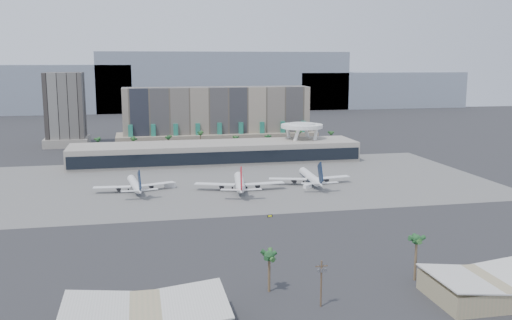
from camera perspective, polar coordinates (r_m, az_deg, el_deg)
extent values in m
plane|color=#232326|center=(236.22, -0.37, -4.92)|extent=(900.00, 900.00, 0.00)
cube|color=#5B5B59|center=(288.84, -2.54, -2.16)|extent=(260.00, 130.00, 0.06)
cube|color=gray|center=(707.46, -22.94, 6.53)|extent=(260.00, 60.00, 55.00)
cube|color=gray|center=(702.13, -3.22, 7.89)|extent=(300.00, 60.00, 70.00)
cube|color=gray|center=(758.88, 12.00, 6.90)|extent=(220.00, 60.00, 45.00)
cube|color=gray|center=(404.49, -3.92, 4.33)|extent=(130.00, 22.00, 42.00)
cube|color=tan|center=(404.42, -3.85, 2.05)|extent=(140.00, 30.00, 10.00)
cube|color=#22755F|center=(390.20, -12.42, 2.14)|extent=(3.00, 2.00, 18.00)
cube|color=#22755F|center=(390.31, -10.22, 2.22)|extent=(3.00, 2.00, 18.00)
cube|color=#22755F|center=(390.99, -8.02, 2.29)|extent=(3.00, 2.00, 18.00)
cube|color=#22755F|center=(392.25, -5.83, 2.36)|extent=(3.00, 2.00, 18.00)
cube|color=#22755F|center=(394.07, -3.66, 2.43)|extent=(3.00, 2.00, 18.00)
cube|color=#22755F|center=(396.45, -1.51, 2.49)|extent=(3.00, 2.00, 18.00)
cube|color=#22755F|center=(399.38, 0.61, 2.55)|extent=(3.00, 2.00, 18.00)
cube|color=#22755F|center=(402.85, 2.70, 2.60)|extent=(3.00, 2.00, 18.00)
cube|color=#22755F|center=(406.84, 4.74, 2.65)|extent=(3.00, 2.00, 18.00)
cube|color=black|center=(428.04, -18.52, 4.82)|extent=(26.00, 26.00, 52.00)
cube|color=#B4AA9E|center=(430.53, -18.35, 1.78)|extent=(30.00, 30.00, 6.00)
cube|color=#B4AA9E|center=(341.21, -4.04, 0.73)|extent=(170.00, 32.00, 12.00)
cube|color=black|center=(325.47, -3.65, 0.20)|extent=(168.00, 0.60, 7.00)
cube|color=black|center=(340.12, -4.06, 1.94)|extent=(170.00, 12.00, 2.50)
cylinder|color=white|center=(365.55, 5.26, 2.13)|extent=(6.98, 6.99, 21.89)
cylinder|color=white|center=(362.04, 3.33, 2.08)|extent=(6.98, 6.99, 21.89)
cylinder|color=white|center=(349.89, 3.87, 1.80)|extent=(6.98, 6.99, 21.89)
cylinder|color=white|center=(353.52, 5.86, 1.85)|extent=(6.98, 6.99, 21.89)
cylinder|color=white|center=(356.55, 4.60, 3.40)|extent=(26.00, 26.00, 2.20)
cylinder|color=white|center=(356.40, 4.60, 3.61)|extent=(16.00, 16.00, 1.20)
cylinder|color=brown|center=(373.59, -15.49, 1.20)|extent=(0.70, 0.70, 12.00)
sphere|color=#1E4B24|center=(372.80, -15.53, 2.07)|extent=(2.80, 2.80, 2.80)
cylinder|color=brown|center=(372.78, -12.11, 1.32)|extent=(0.70, 0.70, 12.00)
sphere|color=#1E4B24|center=(371.99, -12.15, 2.19)|extent=(2.80, 2.80, 2.80)
cylinder|color=brown|center=(373.27, -8.74, 1.44)|extent=(0.70, 0.70, 12.00)
sphere|color=#1E4B24|center=(372.47, -8.76, 2.31)|extent=(2.80, 2.80, 2.80)
cylinder|color=brown|center=(374.94, -5.53, 1.55)|extent=(0.70, 0.70, 12.00)
sphere|color=#1E4B24|center=(374.15, -5.54, 2.41)|extent=(2.80, 2.80, 2.80)
cylinder|color=brown|center=(378.10, -2.06, 1.66)|extent=(0.70, 0.70, 12.00)
sphere|color=#1E4B24|center=(377.32, -2.07, 2.52)|extent=(2.80, 2.80, 2.80)
cylinder|color=brown|center=(382.40, 1.19, 1.76)|extent=(0.70, 0.70, 12.00)
sphere|color=#1E4B24|center=(381.62, 1.19, 2.61)|extent=(2.80, 2.80, 2.80)
cylinder|color=brown|center=(387.90, 4.36, 1.85)|extent=(0.70, 0.70, 12.00)
sphere|color=#1E4B24|center=(387.13, 4.37, 2.69)|extent=(2.80, 2.80, 2.80)
cylinder|color=brown|center=(394.88, 7.57, 1.94)|extent=(0.70, 0.70, 12.00)
sphere|color=#1E4B24|center=(394.13, 7.59, 2.76)|extent=(2.80, 2.80, 2.80)
cube|color=silver|center=(133.63, -14.99, -14.41)|extent=(18.65, 22.60, 2.30)
cube|color=silver|center=(133.67, -7.03, -14.12)|extent=(18.65, 22.60, 2.30)
cube|color=tan|center=(162.17, 22.23, -11.77)|extent=(30.00, 20.00, 5.50)
cube|color=silver|center=(157.13, 20.00, -11.10)|extent=(15.55, 20.60, 1.98)
cylinder|color=#4C3826|center=(145.58, 6.53, -12.20)|extent=(0.44, 0.44, 12.00)
cube|color=#4C3826|center=(143.91, 6.57, -10.50)|extent=(3.20, 0.22, 0.22)
cylinder|color=slate|center=(143.68, 6.26, -10.96)|extent=(0.56, 0.56, 0.90)
cylinder|color=slate|center=(143.95, 6.61, -10.92)|extent=(0.56, 0.56, 0.90)
cylinder|color=slate|center=(144.23, 6.95, -10.89)|extent=(0.56, 0.56, 0.90)
cylinder|color=black|center=(143.41, 6.03, -10.46)|extent=(0.12, 0.12, 0.30)
cylinder|color=black|center=(144.25, 7.11, -10.36)|extent=(0.12, 0.12, 0.30)
cylinder|color=white|center=(273.34, -12.05, -2.35)|extent=(7.06, 26.02, 3.78)
cylinder|color=#0F1D33|center=(273.37, -12.05, -2.38)|extent=(6.91, 25.50, 3.70)
cone|color=white|center=(287.69, -12.43, -1.75)|extent=(4.29, 4.70, 3.78)
cone|color=white|center=(257.14, -11.58, -3.05)|extent=(4.84, 8.91, 3.78)
cube|color=white|center=(271.52, -14.20, -2.64)|extent=(17.24, 5.13, 0.33)
cube|color=white|center=(273.96, -9.87, -2.37)|extent=(17.28, 9.20, 0.33)
cylinder|color=black|center=(272.42, -13.60, -2.78)|extent=(2.55, 4.01, 2.08)
cylinder|color=black|center=(274.19, -10.46, -2.58)|extent=(2.55, 4.01, 2.08)
cube|color=#0F1D33|center=(254.72, -11.57, -2.04)|extent=(1.57, 8.56, 9.94)
cube|color=white|center=(255.63, -12.50, -3.05)|extent=(7.57, 2.16, 0.24)
cube|color=white|center=(256.69, -10.61, -2.93)|extent=(7.83, 4.01, 0.24)
cylinder|color=black|center=(283.65, -12.29, -2.46)|extent=(0.47, 0.47, 1.51)
cylinder|color=black|center=(272.65, -12.64, -2.97)|extent=(0.66, 0.66, 1.51)
cylinder|color=black|center=(273.36, -11.38, -2.89)|extent=(0.66, 0.66, 1.51)
cylinder|color=white|center=(269.64, -1.66, -2.21)|extent=(8.22, 29.16, 4.23)
cylinder|color=#0F1D33|center=(269.68, -1.66, -2.24)|extent=(8.06, 28.58, 4.15)
cone|color=white|center=(285.82, -1.79, -1.51)|extent=(4.85, 5.30, 4.23)
cone|color=white|center=(251.38, -1.50, -3.04)|extent=(5.52, 10.02, 4.23)
cube|color=white|center=(268.58, -4.14, -2.42)|extent=(19.34, 10.50, 0.37)
cube|color=white|center=(269.41, 0.82, -2.36)|extent=(19.29, 5.54, 0.37)
cylinder|color=black|center=(269.32, -3.46, -2.61)|extent=(2.90, 4.51, 2.33)
cylinder|color=black|center=(269.93, 0.14, -2.56)|extent=(2.90, 4.51, 2.33)
cube|color=#A3121D|center=(248.64, -1.49, -1.89)|extent=(1.87, 9.59, 11.14)
cube|color=white|center=(250.09, -2.58, -2.99)|extent=(8.78, 4.57, 0.26)
cube|color=white|center=(250.46, -0.40, -2.96)|extent=(8.46, 2.33, 0.26)
cylinder|color=black|center=(281.26, -1.75, -2.31)|extent=(0.53, 0.53, 1.69)
cylinder|color=black|center=(269.16, -2.37, -2.88)|extent=(0.74, 0.74, 1.69)
cylinder|color=black|center=(269.40, -0.93, -2.86)|extent=(0.74, 0.74, 1.69)
cylinder|color=white|center=(283.96, 5.38, -1.65)|extent=(5.39, 28.12, 4.10)
cylinder|color=#0F1D33|center=(284.00, 5.38, -1.68)|extent=(5.28, 27.55, 4.02)
cone|color=white|center=(299.20, 4.61, -1.04)|extent=(4.31, 4.80, 4.10)
cone|color=white|center=(266.83, 6.35, -2.36)|extent=(4.52, 9.40, 4.10)
cube|color=white|center=(280.53, 3.20, -1.89)|extent=(18.88, 8.63, 0.36)
cube|color=white|center=(286.13, 7.61, -1.73)|extent=(18.87, 7.04, 0.36)
cylinder|color=black|center=(281.89, 3.78, -2.05)|extent=(2.44, 4.20, 2.25)
cylinder|color=black|center=(285.96, 6.99, -1.93)|extent=(2.44, 4.20, 2.25)
cube|color=#0F1D33|center=(264.29, 6.46, -1.30)|extent=(0.94, 9.32, 10.79)
cube|color=white|center=(264.57, 5.45, -2.33)|extent=(8.47, 3.73, 0.26)
cube|color=white|center=(267.02, 7.37, -2.26)|extent=(8.37, 3.01, 0.26)
cylinder|color=black|center=(294.89, 4.84, -1.77)|extent=(0.51, 0.51, 1.64)
cylinder|color=black|center=(282.79, 4.78, -2.28)|extent=(0.72, 0.72, 1.64)
cylinder|color=black|center=(284.42, 6.06, -2.23)|extent=(0.72, 0.72, 1.64)
cube|color=white|center=(278.14, -8.58, -2.48)|extent=(5.69, 4.01, 2.52)
cube|color=white|center=(274.37, 5.17, -2.64)|extent=(4.25, 3.48, 1.91)
cube|color=black|center=(224.42, 1.40, -5.60)|extent=(2.09, 0.71, 0.95)
cube|color=yellow|center=(224.26, 1.41, -5.61)|extent=(1.49, 0.36, 0.57)
cylinder|color=black|center=(224.31, 1.21, -5.66)|extent=(0.11, 0.11, 0.57)
cylinder|color=black|center=(224.64, 1.59, -5.64)|extent=(0.11, 0.11, 0.57)
cylinder|color=brown|center=(153.73, 1.32, -11.26)|extent=(0.70, 0.70, 10.23)
sphere|color=#1E4B24|center=(152.05, 1.33, -9.57)|extent=(2.80, 2.80, 2.80)
cylinder|color=brown|center=(166.84, 15.67, -9.55)|extent=(0.70, 0.70, 12.16)
sphere|color=#1E4B24|center=(165.03, 15.77, -7.66)|extent=(2.80, 2.80, 2.80)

